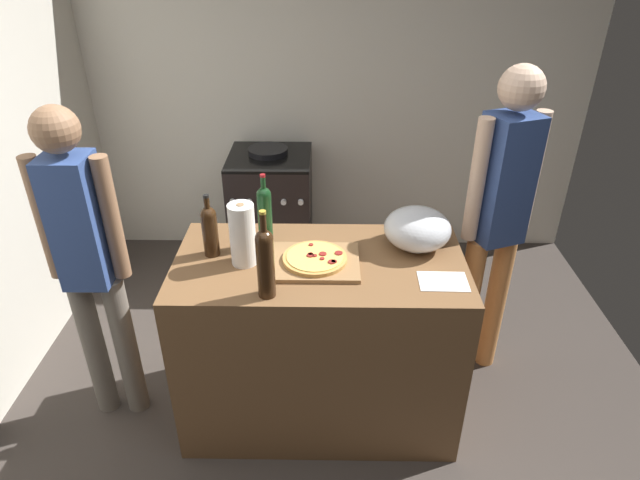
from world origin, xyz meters
TOP-DOWN VIEW (x-y plane):
  - ground_plane at (0.00, 1.21)m, footprint 3.86×3.02m
  - kitchen_wall_rear at (0.00, 2.47)m, footprint 3.86×0.10m
  - counter at (0.04, 0.66)m, footprint 1.34×0.70m
  - cutting_board at (0.02, 0.63)m, footprint 0.40×0.32m
  - pizza at (0.02, 0.63)m, footprint 0.29×0.29m
  - mixing_bowl at (0.50, 0.79)m, footprint 0.31×0.31m
  - paper_towel_roll at (-0.30, 0.64)m, footprint 0.12×0.12m
  - wine_bottle_green at (-0.17, 0.39)m, footprint 0.07×0.07m
  - wine_bottle_dark at (-0.22, 0.80)m, footprint 0.07×0.07m
  - wine_bottle_clear at (-0.46, 0.71)m, footprint 0.07×0.07m
  - recipe_sheet at (0.57, 0.50)m, footprint 0.21×0.15m
  - stove at (-0.33, 2.07)m, footprint 0.57×0.58m
  - person_in_stripes at (-1.02, 0.65)m, footprint 0.37×0.20m
  - person_in_red at (0.93, 1.00)m, footprint 0.37×0.27m

SIDE VIEW (x-z plane):
  - ground_plane at x=0.00m, z-range -0.02..0.00m
  - stove at x=-0.33m, z-range -0.01..0.91m
  - counter at x=0.04m, z-range 0.00..0.93m
  - recipe_sheet at x=0.57m, z-range 0.93..0.93m
  - cutting_board at x=0.02m, z-range 0.93..0.95m
  - person_in_stripes at x=-1.02m, z-range 0.12..1.77m
  - pizza at x=0.02m, z-range 0.95..0.98m
  - person_in_red at x=0.93m, z-range 0.14..1.88m
  - mixing_bowl at x=0.50m, z-range 0.93..1.12m
  - wine_bottle_clear at x=-0.46m, z-range 0.91..1.22m
  - paper_towel_roll at x=-0.30m, z-range 0.93..1.22m
  - wine_bottle_dark at x=-0.22m, z-range 0.91..1.28m
  - wine_bottle_green at x=-0.17m, z-range 0.91..1.30m
  - kitchen_wall_rear at x=0.00m, z-range 0.00..2.60m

